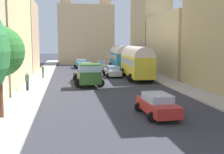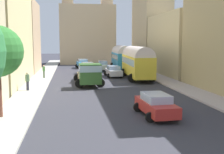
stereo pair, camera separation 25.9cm
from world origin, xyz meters
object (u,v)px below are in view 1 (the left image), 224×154
(pedestrian_0, at_px, (27,81))
(car_3, at_px, (157,105))
(parked_bus_1, at_px, (120,56))
(car_2, at_px, (81,64))
(pedestrian_1, at_px, (43,71))
(car_1, at_px, (86,68))
(car_4, at_px, (113,71))
(car_0, at_px, (87,73))
(cargo_truck_0, at_px, (88,74))
(car_5, at_px, (101,66))
(parked_bus_0, at_px, (136,61))

(pedestrian_0, bearing_deg, car_3, -47.61)
(parked_bus_1, height_order, car_2, parked_bus_1)
(pedestrian_0, relative_size, pedestrian_1, 1.05)
(car_3, bearing_deg, car_1, 96.50)
(car_1, distance_m, car_4, 5.01)
(car_0, xyz_separation_m, pedestrian_0, (-5.98, -7.33, 0.22))
(parked_bus_1, bearing_deg, cargo_truck_0, -112.38)
(car_0, bearing_deg, car_5, 73.83)
(parked_bus_0, relative_size, car_1, 2.58)
(car_4, bearing_deg, car_1, 129.11)
(car_0, bearing_deg, parked_bus_1, 60.53)
(pedestrian_0, bearing_deg, cargo_truck_0, 25.38)
(parked_bus_0, relative_size, car_5, 2.54)
(car_0, bearing_deg, car_1, 86.51)
(cargo_truck_0, relative_size, car_4, 1.63)
(car_3, bearing_deg, parked_bus_0, 80.08)
(parked_bus_1, height_order, car_3, parked_bus_1)
(parked_bus_0, xyz_separation_m, parked_bus_1, (0.17, 11.07, -0.04))
(car_3, xyz_separation_m, car_4, (0.47, 19.69, 0.02))
(car_3, xyz_separation_m, pedestrian_1, (-8.36, 18.82, 0.28))
(parked_bus_1, relative_size, car_1, 2.28)
(parked_bus_1, height_order, car_5, parked_bus_1)
(cargo_truck_0, distance_m, pedestrian_1, 8.00)
(car_3, xyz_separation_m, pedestrian_0, (-9.05, 9.91, 0.31))
(car_3, distance_m, pedestrian_0, 13.42)
(car_5, bearing_deg, cargo_truck_0, -102.13)
(cargo_truck_0, xyz_separation_m, pedestrian_1, (-5.10, 6.16, -0.25))
(car_2, bearing_deg, car_0, -90.46)
(parked_bus_0, bearing_deg, car_5, 105.95)
(parked_bus_0, height_order, pedestrian_0, parked_bus_0)
(car_5, relative_size, pedestrian_1, 2.24)
(parked_bus_1, distance_m, pedestrian_0, 22.12)
(parked_bus_1, xyz_separation_m, car_1, (-5.87, -4.74, -1.37))
(parked_bus_1, bearing_deg, car_0, -119.47)
(car_0, distance_m, car_5, 11.00)
(cargo_truck_0, distance_m, car_5, 15.51)
(car_5, bearing_deg, car_4, -86.62)
(cargo_truck_0, bearing_deg, car_5, 77.87)
(car_1, relative_size, pedestrian_1, 2.21)
(car_3, relative_size, car_5, 1.06)
(parked_bus_1, xyz_separation_m, car_3, (-3.18, -28.31, -1.47))
(car_1, bearing_deg, parked_bus_0, -48.01)
(cargo_truck_0, xyz_separation_m, car_0, (0.19, 4.59, -0.44))
(parked_bus_0, distance_m, pedestrian_1, 11.55)
(pedestrian_1, bearing_deg, parked_bus_0, -7.91)
(parked_bus_0, xyz_separation_m, car_1, (-5.70, 6.33, -1.41))
(car_2, xyz_separation_m, car_4, (3.42, -12.78, -0.06))
(car_3, bearing_deg, parked_bus_1, 83.59)
(parked_bus_1, relative_size, pedestrian_1, 5.05)
(parked_bus_0, xyz_separation_m, car_0, (-6.09, 0.00, -1.41))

